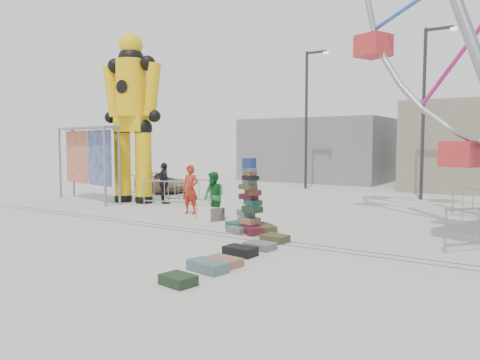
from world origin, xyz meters
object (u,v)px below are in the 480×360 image
Objects in this scene: barricade_wheel_front at (478,228)px; crash_test_dummy at (132,112)px; lamp_post_right at (426,105)px; barricade_wheel_back at (473,203)px; pedestrian_red at (190,189)px; suitcase_tower at (250,211)px; pedestrian_black at (164,183)px; parked_suv at (160,182)px; banner_scaffold at (87,146)px; pedestrian_green at (214,196)px; barricade_dummy_a at (140,186)px; barricade_dummy_c at (189,191)px; lamp_post_left at (308,112)px; barricade_dummy_b at (164,193)px; steamer_trunk at (210,213)px.

crash_test_dummy is at bearing 120.74° from barricade_wheel_front.
lamp_post_right is 6.72m from barricade_wheel_back.
suitcase_tower is at bearing -32.97° from pedestrian_red.
crash_test_dummy is 14.36m from barricade_wheel_back.
parked_suv is at bearing -11.95° from pedestrian_black.
lamp_post_right is at bearing -106.93° from pedestrian_black.
pedestrian_red is (-9.88, 0.70, 0.38)m from barricade_wheel_front.
banner_scaffold is 8.40m from pedestrian_green.
barricade_dummy_c is at bearing 7.43° from barricade_dummy_a.
lamp_post_left reaches higher than barricade_dummy_b.
parked_suv is at bearing 129.90° from barricade_dummy_c.
parked_suv reaches higher than steamer_trunk.
lamp_post_left reaches higher than barricade_dummy_a.
crash_test_dummy is 3.88× the size of barricade_dummy_c.
lamp_post_right reaches higher than barricade_dummy_a.
crash_test_dummy is at bearing 164.06° from barricade_dummy_b.
barricade_dummy_b is 0.52× the size of parked_suv.
lamp_post_left is at bearing -174.27° from barricade_wheel_back.
barricade_dummy_c is 3.21m from pedestrian_red.
lamp_post_left reaches higher than pedestrian_red.
pedestrian_red is (-3.78, 1.72, 0.31)m from suitcase_tower.
pedestrian_green is (6.00, -1.93, -3.25)m from crash_test_dummy.
barricade_wheel_front is 8.27m from pedestrian_green.
barricade_wheel_front is at bearing -49.30° from lamp_post_left.
barricade_wheel_front is 0.52× the size of parked_suv.
barricade_dummy_c is at bearing 122.73° from pedestrian_red.
parked_suv is at bearing 162.73° from steamer_trunk.
pedestrian_black is at bearing 171.02° from steamer_trunk.
barricade_dummy_a and barricade_wheel_back have the same top height.
pedestrian_green reaches higher than parked_suv.
lamp_post_left is at bearing 64.89° from barricade_dummy_b.
barricade_dummy_a is at bearing -120.37° from lamp_post_left.
parked_suv is at bearing 132.49° from pedestrian_red.
pedestrian_red is (-6.34, -9.56, -3.55)m from lamp_post_right.
banner_scaffold is 8.40m from steamer_trunk.
lamp_post_left is at bearing 79.21° from barricade_wheel_front.
lamp_post_left is 12.11m from pedestrian_red.
pedestrian_black reaches higher than pedestrian_green.
lamp_post_right is at bearing 101.13° from suitcase_tower.
barricade_wheel_front reaches higher than steamer_trunk.
barricade_dummy_a is 3.66m from barricade_dummy_c.
lamp_post_left is 10.73m from pedestrian_black.
banner_scaffold is at bearing -92.23° from barricade_dummy_a.
pedestrian_red is (0.66, -11.56, -3.55)m from lamp_post_left.
barricade_dummy_c is (2.28, 1.15, -3.54)m from crash_test_dummy.
parked_suv is (-3.77, 3.72, -0.37)m from pedestrian_black.
steamer_trunk is at bearing 179.70° from suitcase_tower.
parked_suv is (-6.01, -6.15, -3.94)m from lamp_post_left.
lamp_post_right is 1.03× the size of crash_test_dummy.
steamer_trunk is at bearing -102.97° from parked_suv.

